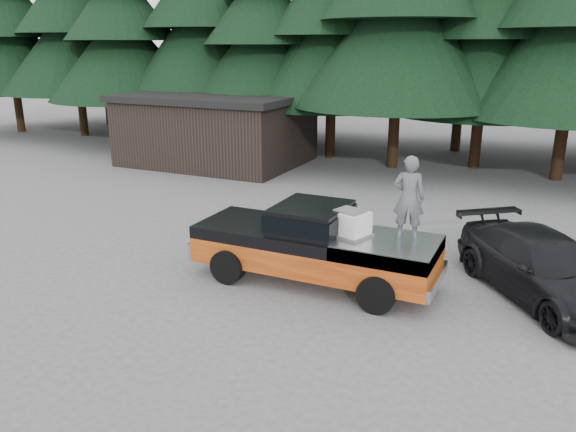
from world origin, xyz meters
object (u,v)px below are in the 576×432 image
at_px(parked_car, 544,267).
at_px(utility_building, 217,128).
at_px(air_compressor, 350,224).
at_px(pickup_truck, 314,256).
at_px(man_on_bed, 409,198).

bearing_deg(parked_car, utility_building, 108.51).
relative_size(air_compressor, utility_building, 0.10).
bearing_deg(air_compressor, pickup_truck, -166.61).
relative_size(pickup_truck, air_compressor, 7.47).
relative_size(pickup_truck, man_on_bed, 3.13).
xyz_separation_m(man_on_bed, utility_building, (-11.89, 10.99, -0.62)).
relative_size(man_on_bed, parked_car, 0.38).
relative_size(pickup_truck, parked_car, 1.19).
height_order(man_on_bed, utility_building, utility_building).
relative_size(air_compressor, man_on_bed, 0.42).
height_order(pickup_truck, utility_building, utility_building).
bearing_deg(man_on_bed, pickup_truck, -1.63).
height_order(air_compressor, man_on_bed, man_on_bed).
xyz_separation_m(pickup_truck, parked_car, (5.04, 1.37, 0.07)).
bearing_deg(parked_car, man_on_bed, 162.54).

